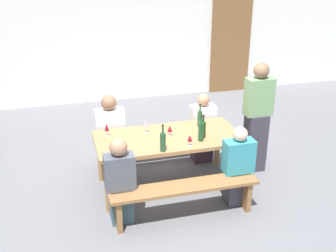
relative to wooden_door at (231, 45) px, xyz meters
name	(u,v)px	position (x,y,z in m)	size (l,w,h in m)	color
ground_plane	(168,186)	(-2.41, -3.63, -1.05)	(24.00, 24.00, 0.00)	slate
back_wall	(120,23)	(-2.41, 0.14, 0.55)	(14.00, 0.20, 3.20)	silver
wooden_door	(231,45)	(0.00, 0.00, 0.00)	(0.90, 0.06, 2.10)	brown
tasting_table	(168,142)	(-2.41, -3.63, -0.38)	(1.90, 0.90, 0.75)	#9E7247
bench_near	(184,193)	(-2.41, -4.38, -0.70)	(1.80, 0.30, 0.45)	olive
bench_far	(155,140)	(-2.41, -2.88, -0.70)	(1.80, 0.30, 0.45)	olive
wine_bottle_0	(203,129)	(-1.98, -3.77, -0.19)	(0.07, 0.07, 0.31)	#143319
wine_bottle_1	(200,118)	(-1.90, -3.42, -0.18)	(0.07, 0.07, 0.32)	#234C2D
wine_bottle_2	(201,131)	(-2.04, -3.86, -0.17)	(0.07, 0.07, 0.35)	#194723
wine_bottle_3	(163,141)	(-2.58, -4.02, -0.17)	(0.07, 0.07, 0.35)	#234C2D
wine_glass_0	(170,129)	(-2.39, -3.63, -0.20)	(0.07, 0.07, 0.15)	silver
wine_glass_1	(107,128)	(-3.18, -3.41, -0.18)	(0.06, 0.06, 0.17)	silver
wine_glass_2	(190,139)	(-2.22, -3.97, -0.20)	(0.07, 0.07, 0.15)	silver
wine_glass_3	(146,124)	(-2.66, -3.44, -0.17)	(0.07, 0.07, 0.18)	silver
seated_guest_near_0	(120,183)	(-3.15, -4.23, -0.53)	(0.35, 0.24, 1.08)	#3D5864
seated_guest_near_1	(238,168)	(-1.67, -4.23, -0.56)	(0.38, 0.24, 1.05)	#3C3E4A
seated_guest_far_0	(111,137)	(-3.09, -3.03, -0.49)	(0.40, 0.24, 1.18)	#49586C
seated_guest_far_1	(202,130)	(-1.72, -3.03, -0.55)	(0.37, 0.24, 1.07)	#442D39
standing_host	(257,120)	(-1.07, -3.49, -0.26)	(0.38, 0.24, 1.61)	#39333E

